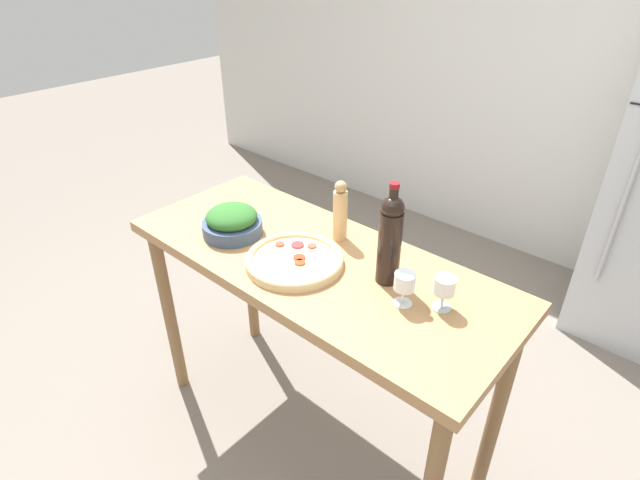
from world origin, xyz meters
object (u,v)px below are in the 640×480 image
object	(u,v)px
wine_glass_near	(405,283)
homemade_pizza	(294,260)
wine_bottle	(390,238)
salad_bowl	(232,222)
wine_glass_far	(445,287)
pepper_mill	(340,212)

from	to	relation	value
wine_glass_near	homemade_pizza	xyz separation A→B (m)	(-0.42, -0.07, -0.06)
wine_bottle	salad_bowl	bearing A→B (deg)	-167.01
wine_glass_far	pepper_mill	world-z (taller)	pepper_mill
salad_bowl	wine_glass_near	bearing A→B (deg)	5.69
wine_glass_far	homemade_pizza	distance (m)	0.54
pepper_mill	homemade_pizza	bearing A→B (deg)	-91.72
wine_glass_far	salad_bowl	world-z (taller)	salad_bowl
wine_glass_far	homemade_pizza	size ratio (longest dim) A/B	0.33
wine_bottle	pepper_mill	world-z (taller)	wine_bottle
wine_glass_far	pepper_mill	distance (m)	0.53
wine_bottle	wine_glass_near	size ratio (longest dim) A/B	3.15
wine_glass_far	salad_bowl	xyz separation A→B (m)	(-0.85, -0.14, -0.03)
wine_glass_near	wine_glass_far	distance (m)	0.12
wine_glass_near	wine_glass_far	world-z (taller)	same
wine_bottle	wine_glass_near	xyz separation A→B (m)	(0.11, -0.07, -0.09)
wine_glass_near	pepper_mill	size ratio (longest dim) A/B	0.47
wine_glass_near	wine_bottle	bearing A→B (deg)	147.41
wine_glass_far	salad_bowl	bearing A→B (deg)	-170.76
pepper_mill	wine_bottle	bearing A→B (deg)	-19.63
homemade_pizza	wine_bottle	bearing A→B (deg)	24.59
pepper_mill	salad_bowl	xyz separation A→B (m)	(-0.34, -0.25, -0.06)
wine_glass_near	wine_glass_far	size ratio (longest dim) A/B	1.00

